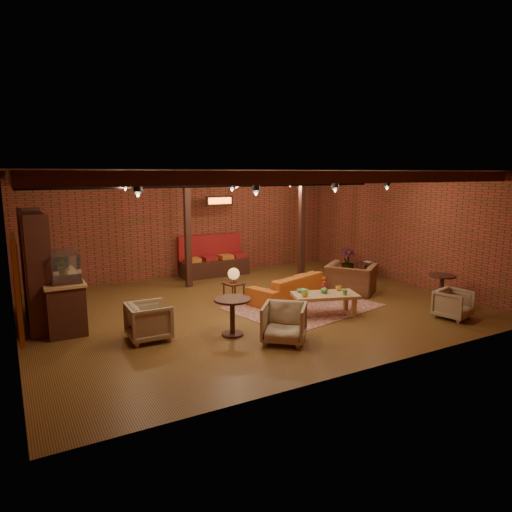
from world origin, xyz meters
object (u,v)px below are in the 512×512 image
coffee_table (324,296)px  round_table_left (232,310)px  side_table_lamp (234,277)px  plant_tall (348,237)px  armchair_a (149,319)px  sofa (288,287)px  side_table_book (366,264)px  armchair_right (351,274)px  armchair_b (284,321)px  armchair_far (453,303)px  round_table_right (442,285)px

coffee_table → round_table_left: round_table_left is taller
side_table_lamp → plant_tall: 4.86m
armchair_a → plant_tall: (7.15, 2.68, 0.79)m
sofa → coffee_table: 1.46m
coffee_table → armchair_a: (-3.88, 0.40, -0.04)m
sofa → armchair_a: 4.01m
side_table_book → round_table_left: bearing=-157.5°
armchair_right → round_table_left: bearing=72.4°
coffee_table → plant_tall: plant_tall is taller
armchair_b → armchair_right: armchair_right is taller
armchair_a → side_table_book: 7.25m
armchair_far → plant_tall: plant_tall is taller
side_table_lamp → armchair_right: 3.23m
side_table_lamp → side_table_book: bearing=4.3°
armchair_a → armchair_b: 2.59m
side_table_book → plant_tall: plant_tall is taller
sofa → plant_tall: size_ratio=0.94×
round_table_right → armchair_far: size_ratio=1.07×
round_table_right → side_table_book: bearing=86.0°
side_table_book → armchair_a: bearing=-166.2°
side_table_lamp → armchair_right: size_ratio=0.74×
round_table_right → plant_tall: bearing=85.3°
coffee_table → sofa: bearing=90.3°
armchair_b → side_table_book: (4.85, 3.09, 0.09)m
round_table_left → armchair_a: (-1.50, 0.56, -0.11)m
sofa → armchair_far: armchair_far is taller
armchair_a → side_table_lamp: bearing=-60.0°
coffee_table → round_table_left: bearing=-175.9°
side_table_lamp → armchair_b: 2.78m
armchair_right → sofa: bearing=45.2°
coffee_table → armchair_right: bearing=33.0°
side_table_lamp → side_table_book: (4.55, 0.34, -0.19)m
side_table_lamp → armchair_a: side_table_lamp is taller
coffee_table → side_table_book: size_ratio=2.86×
side_table_book → armchair_far: (-0.83, -3.69, -0.15)m
side_table_book → side_table_lamp: bearing=-175.7°
sofa → round_table_left: bearing=16.6°
armchair_a → armchair_right: bearing=-81.3°
armchair_a → armchair_right: 5.71m
armchair_far → plant_tall: (0.94, 4.64, 0.84)m
side_table_lamp → round_table_left: size_ratio=1.20×
coffee_table → armchair_far: (2.34, -1.57, -0.09)m
side_table_book → armchair_far: armchair_far is taller
side_table_book → plant_tall: (0.11, 0.95, 0.70)m
sofa → armchair_a: (-3.87, -1.06, 0.07)m
armchair_b → armchair_right: size_ratio=0.67×
coffee_table → side_table_book: coffee_table is taller
round_table_left → armchair_far: 4.92m
armchair_right → plant_tall: 2.52m
side_table_book → round_table_right: (-0.20, -2.86, 0.00)m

